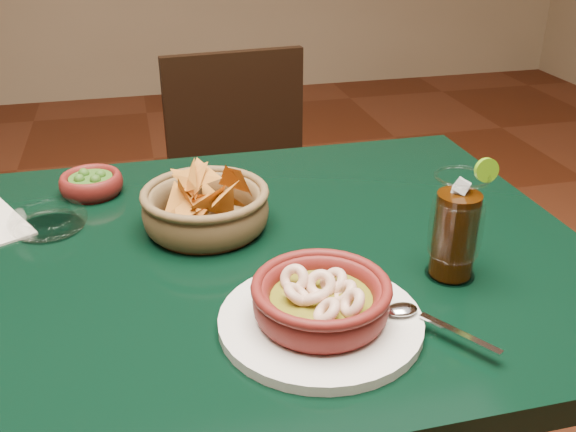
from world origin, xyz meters
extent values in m
cube|color=black|center=(0.00, 0.00, 0.73)|extent=(1.20, 0.80, 0.04)
cylinder|color=black|center=(0.54, 0.34, 0.35)|extent=(0.06, 0.06, 0.71)
cube|color=black|center=(0.21, 0.64, 0.43)|extent=(0.43, 0.43, 0.04)
cylinder|color=black|center=(0.06, 0.45, 0.21)|extent=(0.03, 0.03, 0.43)
cylinder|color=black|center=(0.40, 0.49, 0.21)|extent=(0.03, 0.03, 0.43)
cylinder|color=black|center=(0.03, 0.79, 0.21)|extent=(0.03, 0.03, 0.43)
cylinder|color=black|center=(0.37, 0.83, 0.21)|extent=(0.03, 0.03, 0.43)
cube|color=black|center=(0.20, 0.82, 0.66)|extent=(0.38, 0.06, 0.42)
cylinder|color=silver|center=(0.14, -0.21, 0.76)|extent=(0.26, 0.26, 0.01)
cylinder|color=#551311|center=(0.14, -0.21, 0.77)|extent=(0.15, 0.15, 0.01)
torus|color=#551311|center=(0.14, -0.21, 0.79)|extent=(0.19, 0.19, 0.04)
torus|color=#551311|center=(0.14, -0.21, 0.81)|extent=(0.17, 0.17, 0.01)
cylinder|color=#605D15|center=(0.14, -0.21, 0.79)|extent=(0.13, 0.13, 0.01)
torus|color=beige|center=(0.16, -0.21, 0.80)|extent=(0.04, 0.05, 0.05)
torus|color=beige|center=(0.16, -0.19, 0.80)|extent=(0.05, 0.05, 0.04)
torus|color=beige|center=(0.14, -0.19, 0.80)|extent=(0.04, 0.05, 0.04)
torus|color=beige|center=(0.11, -0.18, 0.80)|extent=(0.05, 0.05, 0.04)
torus|color=beige|center=(0.11, -0.21, 0.80)|extent=(0.04, 0.04, 0.03)
torus|color=beige|center=(0.12, -0.22, 0.80)|extent=(0.05, 0.04, 0.04)
torus|color=beige|center=(0.13, -0.25, 0.80)|extent=(0.04, 0.04, 0.04)
torus|color=beige|center=(0.16, -0.25, 0.80)|extent=(0.04, 0.05, 0.05)
cube|color=silver|center=(0.28, -0.29, 0.77)|extent=(0.07, 0.10, 0.00)
ellipsoid|color=silver|center=(0.24, -0.23, 0.77)|extent=(0.04, 0.03, 0.01)
cylinder|color=brown|center=(0.03, 0.08, 0.75)|extent=(0.17, 0.17, 0.01)
torus|color=brown|center=(0.03, 0.08, 0.78)|extent=(0.23, 0.23, 0.06)
torus|color=brown|center=(0.03, 0.08, 0.81)|extent=(0.20, 0.20, 0.01)
cone|color=#BD6F22|center=(0.01, 0.06, 0.79)|extent=(0.10, 0.07, 0.09)
cone|color=#BD6F22|center=(0.03, 0.09, 0.84)|extent=(0.07, 0.08, 0.06)
cone|color=#BD6F22|center=(0.03, 0.09, 0.80)|extent=(0.10, 0.06, 0.09)
cone|color=#BD6F22|center=(0.00, 0.08, 0.81)|extent=(0.05, 0.08, 0.08)
cone|color=#BD6F22|center=(0.01, 0.09, 0.84)|extent=(0.09, 0.07, 0.08)
cone|color=#BD6F22|center=(0.08, 0.10, 0.82)|extent=(0.08, 0.08, 0.07)
cone|color=#BD6F22|center=(0.04, 0.05, 0.82)|extent=(0.10, 0.06, 0.09)
cone|color=#BD6F22|center=(0.09, 0.07, 0.84)|extent=(0.05, 0.10, 0.10)
cone|color=#BD6F22|center=(0.05, 0.14, 0.79)|extent=(0.08, 0.10, 0.07)
cone|color=#BD6F22|center=(0.07, 0.09, 0.79)|extent=(0.09, 0.08, 0.06)
cone|color=#BD6F22|center=(0.06, 0.08, 0.78)|extent=(0.08, 0.10, 0.07)
cone|color=#BD6F22|center=(0.00, 0.07, 0.80)|extent=(0.10, 0.09, 0.05)
cone|color=#BD6F22|center=(0.01, 0.11, 0.82)|extent=(0.10, 0.08, 0.07)
cone|color=#BD6F22|center=(0.05, 0.04, 0.82)|extent=(0.07, 0.07, 0.07)
cone|color=#BD6F22|center=(0.01, 0.08, 0.78)|extent=(0.07, 0.07, 0.07)
cone|color=#BD6F22|center=(0.02, 0.09, 0.82)|extent=(0.07, 0.08, 0.07)
cone|color=#BD6F22|center=(0.06, 0.07, 0.80)|extent=(0.10, 0.02, 0.10)
cone|color=#BD6F22|center=(0.01, 0.09, 0.84)|extent=(0.05, 0.10, 0.09)
cone|color=#BD6F22|center=(0.03, 0.07, 0.79)|extent=(0.07, 0.08, 0.09)
cone|color=#BD6F22|center=(-0.01, 0.07, 0.81)|extent=(0.08, 0.06, 0.06)
cylinder|color=#551311|center=(-0.15, 0.26, 0.75)|extent=(0.09, 0.09, 0.01)
torus|color=#551311|center=(-0.15, 0.26, 0.77)|extent=(0.13, 0.13, 0.04)
cylinder|color=#214A13|center=(-0.15, 0.26, 0.78)|extent=(0.08, 0.08, 0.01)
sphere|color=#214A13|center=(-0.13, 0.27, 0.78)|extent=(0.02, 0.02, 0.02)
sphere|color=#214A13|center=(-0.16, 0.28, 0.78)|extent=(0.02, 0.02, 0.02)
sphere|color=#214A13|center=(-0.17, 0.26, 0.78)|extent=(0.02, 0.02, 0.02)
sphere|color=#214A13|center=(-0.14, 0.25, 0.78)|extent=(0.02, 0.02, 0.02)
sphere|color=#214A13|center=(-0.16, 0.28, 0.78)|extent=(0.02, 0.02, 0.02)
cylinder|color=white|center=(0.35, -0.14, 0.75)|extent=(0.07, 0.07, 0.01)
torus|color=white|center=(0.35, -0.14, 0.83)|extent=(0.15, 0.15, 0.08)
cylinder|color=black|center=(0.35, -0.14, 0.81)|extent=(0.06, 0.06, 0.12)
cube|color=silver|center=(0.35, -0.13, 0.88)|extent=(0.03, 0.02, 0.03)
cube|color=silver|center=(0.34, -0.14, 0.85)|extent=(0.03, 0.03, 0.03)
cube|color=silver|center=(0.35, -0.13, 0.88)|extent=(0.03, 0.03, 0.03)
cube|color=silver|center=(0.34, -0.13, 0.85)|extent=(0.03, 0.02, 0.02)
cube|color=silver|center=(0.36, -0.13, 0.86)|extent=(0.02, 0.03, 0.02)
cube|color=silver|center=(0.35, -0.13, 0.87)|extent=(0.03, 0.03, 0.02)
torus|color=white|center=(0.35, -0.14, 0.90)|extent=(0.07, 0.07, 0.00)
cylinder|color=#528C10|center=(0.38, -0.14, 0.91)|extent=(0.03, 0.01, 0.03)
cylinder|color=white|center=(-0.22, 0.14, 0.75)|extent=(0.11, 0.11, 0.01)
torus|color=white|center=(-0.22, 0.14, 0.77)|extent=(0.13, 0.13, 0.03)
camera|label=1|loc=(-0.06, -0.83, 1.24)|focal=40.00mm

